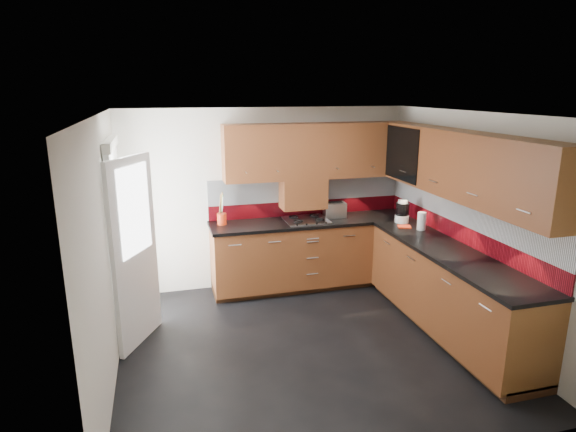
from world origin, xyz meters
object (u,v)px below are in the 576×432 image
object	(u,v)px
gas_hob	(306,220)
utensil_pot	(222,217)
toaster	(335,210)
food_processor	(402,212)

from	to	relation	value
gas_hob	utensil_pot	distance (m)	1.11
toaster	utensil_pot	bearing A→B (deg)	178.62
food_processor	utensil_pot	bearing A→B (deg)	167.30
utensil_pot	toaster	bearing A→B (deg)	-1.38
food_processor	toaster	bearing A→B (deg)	147.65
gas_hob	utensil_pot	world-z (taller)	utensil_pot
utensil_pot	toaster	distance (m)	1.53
utensil_pot	food_processor	distance (m)	2.34
utensil_pot	food_processor	size ratio (longest dim) A/B	1.41
gas_hob	utensil_pot	size ratio (longest dim) A/B	1.33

